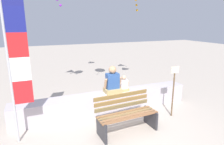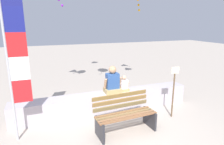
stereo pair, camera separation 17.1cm
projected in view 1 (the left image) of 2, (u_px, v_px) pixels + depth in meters
ground_plane at (126, 134)px, 4.63m from camera, size 40.00×40.00×0.00m
seawall_ledge at (106, 102)px, 5.76m from camera, size 5.23×0.52×0.57m
park_bench at (126, 115)px, 4.68m from camera, size 1.49×0.68×0.88m
person_adult at (112, 82)px, 5.67m from camera, size 0.52×0.38×0.80m
person_child at (124, 85)px, 5.84m from camera, size 0.31×0.23×0.48m
flag_banner at (15, 53)px, 3.89m from camera, size 0.42×0.05×3.37m
sign_post at (174, 88)px, 5.32m from camera, size 0.24×0.04×1.43m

